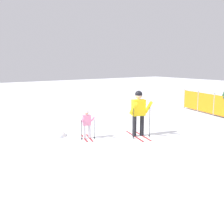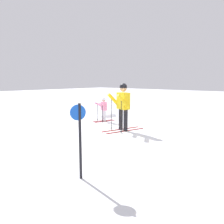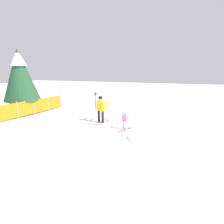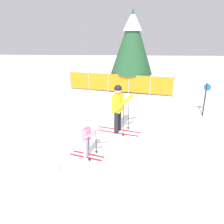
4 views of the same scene
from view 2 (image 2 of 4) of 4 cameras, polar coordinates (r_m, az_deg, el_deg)
The scene contains 5 objects.
ground_plane at distance 7.85m, azimuth 1.77°, elevation -4.70°, with size 60.00×60.00×0.00m, color white.
skier_adult at distance 7.62m, azimuth 2.81°, elevation 2.46°, with size 1.60×0.86×1.67m.
skier_child at distance 9.37m, azimuth -2.25°, elevation 1.21°, with size 1.00×0.57×1.04m.
trail_marker at distance 3.92m, azimuth -8.49°, elevation -5.39°, with size 0.26×0.14×1.38m.
snow_mound at distance 10.78m, azimuth -1.43°, elevation -1.08°, with size 1.04×0.89×0.42m, color white.
Camera 2 is at (5.91, 4.85, 1.79)m, focal length 35.00 mm.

